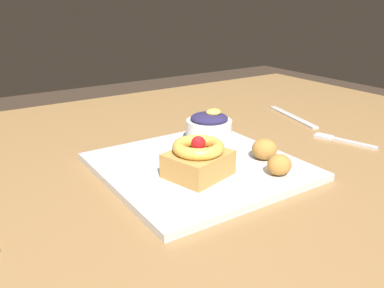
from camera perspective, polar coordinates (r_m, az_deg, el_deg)
The scene contains 8 objects.
dining_table at distance 0.78m, azimuth 1.52°, elevation -6.95°, with size 1.41×1.03×0.73m.
front_plate at distance 0.66m, azimuth 0.95°, elevation -3.25°, with size 0.31×0.31×0.01m, color silver.
cake_slice at distance 0.61m, azimuth 0.91°, elevation -2.12°, with size 0.11×0.10×0.06m.
berry_ramekin at distance 0.75m, azimuth 2.50°, elevation 2.39°, with size 0.09×0.09×0.07m.
fritter_front at distance 0.68m, azimuth 10.46°, elevation -0.73°, with size 0.04×0.04×0.04m, color #BC7F38.
fritter_middle at distance 0.63m, azimuth 12.54°, elevation -2.95°, with size 0.04×0.04×0.03m, color #BC7F38.
fork at distance 0.85m, azimuth 20.63°, elevation 0.54°, with size 0.05×0.13×0.00m.
knife at distance 0.99m, azimuth 14.31°, elevation 3.87°, with size 0.19×0.02×0.00m, color silver.
Camera 1 is at (-0.40, -0.57, 1.00)m, focal length 36.82 mm.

